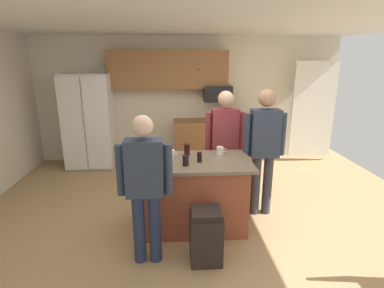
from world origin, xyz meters
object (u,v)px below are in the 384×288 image
at_px(glass_dark_ale, 186,160).
at_px(trash_bin, 206,236).
at_px(refrigerator, 89,121).
at_px(microwave_over_range, 218,94).
at_px(person_guest_right, 264,144).
at_px(tumbler_amber, 157,158).
at_px(kitchen_island, 193,194).
at_px(glass_pilsner, 199,157).
at_px(person_host_foreground, 225,140).
at_px(mug_ceramic_white, 172,154).
at_px(mug_blue_stoneware, 220,151).
at_px(person_guest_by_door, 145,182).
at_px(glass_stout_tall, 187,150).

bearing_deg(glass_dark_ale, trash_bin, -69.82).
relative_size(refrigerator, microwave_over_range, 3.34).
xyz_separation_m(person_guest_right, tumbler_amber, (-1.42, -0.43, -0.03)).
distance_m(kitchen_island, person_guest_right, 1.17).
height_order(glass_pilsner, trash_bin, glass_pilsner).
bearing_deg(microwave_over_range, kitchen_island, -104.27).
distance_m(person_host_foreground, trash_bin, 1.60).
height_order(refrigerator, mug_ceramic_white, refrigerator).
bearing_deg(tumbler_amber, kitchen_island, 15.40).
bearing_deg(mug_ceramic_white, kitchen_island, -24.42).
xyz_separation_m(microwave_over_range, mug_blue_stoneware, (-0.30, -2.41, -0.48)).
bearing_deg(person_guest_right, tumbler_amber, -0.62).
relative_size(refrigerator, glass_pilsner, 15.33).
bearing_deg(person_host_foreground, glass_dark_ale, 1.01).
xyz_separation_m(refrigerator, mug_blue_stoneware, (2.30, -2.29, 0.04)).
relative_size(glass_pilsner, mug_ceramic_white, 1.02).
bearing_deg(glass_dark_ale, mug_ceramic_white, 119.17).
distance_m(person_guest_by_door, glass_dark_ale, 0.66).
xyz_separation_m(glass_stout_tall, glass_pilsner, (0.14, -0.25, -0.02)).
bearing_deg(person_guest_by_door, glass_pilsner, -5.79).
bearing_deg(glass_pilsner, tumbler_amber, -172.54).
bearing_deg(glass_pilsner, person_host_foreground, 59.49).
bearing_deg(glass_pilsner, microwave_over_range, 77.38).
height_order(person_guest_right, tumbler_amber, person_guest_right).
bearing_deg(microwave_over_range, mug_blue_stoneware, -97.14).
relative_size(microwave_over_range, mug_blue_stoneware, 4.18).
relative_size(person_guest_by_door, trash_bin, 2.66).
bearing_deg(person_guest_right, person_host_foreground, -55.45).
bearing_deg(glass_pilsner, mug_blue_stoneware, 42.83).
bearing_deg(refrigerator, person_guest_by_door, -66.45).
bearing_deg(kitchen_island, mug_blue_stoneware, 31.26).
bearing_deg(person_guest_right, trash_bin, 31.15).
xyz_separation_m(kitchen_island, glass_dark_ale, (-0.11, -0.17, 0.52)).
distance_m(microwave_over_range, mug_blue_stoneware, 2.47).
bearing_deg(glass_dark_ale, person_host_foreground, 54.65).
bearing_deg(glass_stout_tall, glass_pilsner, -60.54).
xyz_separation_m(refrigerator, glass_pilsner, (2.00, -2.57, 0.05)).
bearing_deg(person_guest_right, kitchen_island, 0.00).
relative_size(person_guest_right, tumbler_amber, 11.49).
distance_m(person_guest_by_door, tumbler_amber, 0.56).
xyz_separation_m(person_host_foreground, mug_ceramic_white, (-0.77, -0.56, -0.02)).
bearing_deg(glass_pilsner, person_guest_right, 21.66).
xyz_separation_m(kitchen_island, mug_ceramic_white, (-0.27, 0.12, 0.51)).
relative_size(person_guest_right, glass_stout_tall, 11.25).
bearing_deg(glass_stout_tall, tumbler_amber, -139.35).
relative_size(glass_stout_tall, trash_bin, 0.26).
relative_size(glass_dark_ale, trash_bin, 0.21).
bearing_deg(glass_pilsner, refrigerator, 127.87).
bearing_deg(trash_bin, microwave_over_range, 80.12).
bearing_deg(tumbler_amber, mug_blue_stoneware, 23.10).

